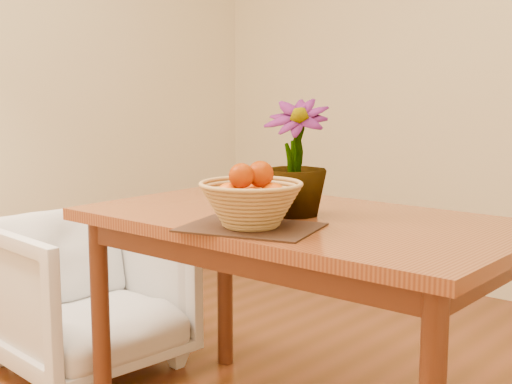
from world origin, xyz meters
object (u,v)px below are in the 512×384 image
Objects in this scene: wicker_basket at (251,206)px; potted_plant at (295,158)px; table at (301,243)px; armchair at (87,285)px.

potted_plant is at bearing 96.11° from wicker_basket.
potted_plant is at bearing -157.79° from table.
wicker_basket is 0.28m from potted_plant.
table is 1.07m from armchair.
table is 2.00× the size of armchair.
table is at bearing -0.88° from potted_plant.
wicker_basket is at bearing -88.05° from table.
potted_plant reaches higher than armchair.
wicker_basket is 1.14m from armchair.
table is 4.66× the size of wicker_basket.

